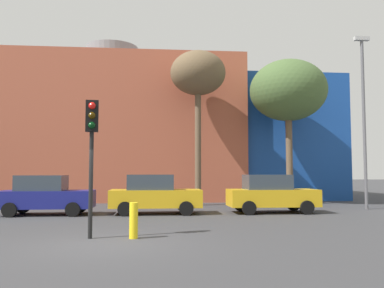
{
  "coord_description": "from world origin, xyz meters",
  "views": [
    {
      "loc": [
        1.29,
        -10.86,
        1.83
      ],
      "look_at": [
        3.1,
        9.06,
        3.26
      ],
      "focal_mm": 38.09,
      "sensor_mm": 36.0,
      "label": 1
    }
  ],
  "objects_px": {
    "traffic_light_island": "(92,136)",
    "bollard_yellow_0": "(134,220)",
    "parked_car_1": "(46,195)",
    "parked_car_2": "(154,194)",
    "parked_car_3": "(271,194)",
    "street_lamp": "(364,111)",
    "bare_tree_0": "(288,91)",
    "bare_tree_1": "(198,75)"
  },
  "relations": [
    {
      "from": "bare_tree_0",
      "to": "street_lamp",
      "type": "relative_size",
      "value": 0.95
    },
    {
      "from": "parked_car_2",
      "to": "traffic_light_island",
      "type": "xyz_separation_m",
      "value": [
        -1.78,
        -6.76,
        2.0
      ]
    },
    {
      "from": "parked_car_2",
      "to": "parked_car_3",
      "type": "xyz_separation_m",
      "value": [
        5.37,
        0.0,
        -0.0
      ]
    },
    {
      "from": "parked_car_1",
      "to": "parked_car_3",
      "type": "bearing_deg",
      "value": -0.0
    },
    {
      "from": "parked_car_1",
      "to": "bare_tree_0",
      "type": "bearing_deg",
      "value": 20.3
    },
    {
      "from": "parked_car_1",
      "to": "bare_tree_0",
      "type": "height_order",
      "value": "bare_tree_0"
    },
    {
      "from": "bollard_yellow_0",
      "to": "bare_tree_0",
      "type": "bearing_deg",
      "value": 53.81
    },
    {
      "from": "parked_car_2",
      "to": "street_lamp",
      "type": "xyz_separation_m",
      "value": [
        10.72,
        1.39,
        4.13
      ]
    },
    {
      "from": "bare_tree_0",
      "to": "parked_car_1",
      "type": "bearing_deg",
      "value": -159.7
    },
    {
      "from": "traffic_light_island",
      "to": "bollard_yellow_0",
      "type": "xyz_separation_m",
      "value": [
        1.21,
        -0.09,
        -2.37
      ]
    },
    {
      "from": "bollard_yellow_0",
      "to": "street_lamp",
      "type": "bearing_deg",
      "value": 36.08
    },
    {
      "from": "parked_car_1",
      "to": "bare_tree_1",
      "type": "bearing_deg",
      "value": 32.81
    },
    {
      "from": "bare_tree_0",
      "to": "street_lamp",
      "type": "height_order",
      "value": "street_lamp"
    },
    {
      "from": "parked_car_2",
      "to": "bare_tree_0",
      "type": "bearing_deg",
      "value": 30.73
    },
    {
      "from": "parked_car_1",
      "to": "traffic_light_island",
      "type": "relative_size",
      "value": 1.02
    },
    {
      "from": "bare_tree_0",
      "to": "bollard_yellow_0",
      "type": "bearing_deg",
      "value": -126.19
    },
    {
      "from": "traffic_light_island",
      "to": "bollard_yellow_0",
      "type": "bearing_deg",
      "value": 78.16
    },
    {
      "from": "parked_car_1",
      "to": "bare_tree_1",
      "type": "xyz_separation_m",
      "value": [
        7.24,
        4.67,
        6.65
      ]
    },
    {
      "from": "parked_car_3",
      "to": "traffic_light_island",
      "type": "height_order",
      "value": "traffic_light_island"
    },
    {
      "from": "traffic_light_island",
      "to": "parked_car_2",
      "type": "bearing_deg",
      "value": 157.59
    },
    {
      "from": "parked_car_1",
      "to": "bare_tree_0",
      "type": "distance_m",
      "value": 14.65
    },
    {
      "from": "parked_car_2",
      "to": "street_lamp",
      "type": "relative_size",
      "value": 0.46
    },
    {
      "from": "parked_car_2",
      "to": "traffic_light_island",
      "type": "distance_m",
      "value": 7.27
    },
    {
      "from": "parked_car_1",
      "to": "street_lamp",
      "type": "height_order",
      "value": "street_lamp"
    },
    {
      "from": "street_lamp",
      "to": "bollard_yellow_0",
      "type": "bearing_deg",
      "value": -143.92
    },
    {
      "from": "bare_tree_0",
      "to": "parked_car_3",
      "type": "bearing_deg",
      "value": -118.04
    },
    {
      "from": "parked_car_1",
      "to": "parked_car_3",
      "type": "height_order",
      "value": "parked_car_3"
    },
    {
      "from": "parked_car_2",
      "to": "bollard_yellow_0",
      "type": "relative_size",
      "value": 4.05
    },
    {
      "from": "parked_car_3",
      "to": "traffic_light_island",
      "type": "xyz_separation_m",
      "value": [
        -7.15,
        -6.76,
        2.0
      ]
    },
    {
      "from": "bollard_yellow_0",
      "to": "parked_car_1",
      "type": "bearing_deg",
      "value": 121.5
    },
    {
      "from": "traffic_light_island",
      "to": "street_lamp",
      "type": "bearing_deg",
      "value": 115.44
    },
    {
      "from": "traffic_light_island",
      "to": "street_lamp",
      "type": "distance_m",
      "value": 15.08
    },
    {
      "from": "parked_car_3",
      "to": "bare_tree_1",
      "type": "height_order",
      "value": "bare_tree_1"
    },
    {
      "from": "parked_car_1",
      "to": "parked_car_3",
      "type": "relative_size",
      "value": 0.99
    },
    {
      "from": "parked_car_1",
      "to": "traffic_light_island",
      "type": "bearing_deg",
      "value": -66.2
    },
    {
      "from": "parked_car_2",
      "to": "bare_tree_1",
      "type": "distance_m",
      "value": 8.48
    },
    {
      "from": "traffic_light_island",
      "to": "bollard_yellow_0",
      "type": "relative_size",
      "value": 3.9
    },
    {
      "from": "parked_car_2",
      "to": "bare_tree_0",
      "type": "relative_size",
      "value": 0.48
    },
    {
      "from": "parked_car_2",
      "to": "parked_car_1",
      "type": "bearing_deg",
      "value": 180.0
    },
    {
      "from": "street_lamp",
      "to": "bare_tree_1",
      "type": "bearing_deg",
      "value": 158.3
    },
    {
      "from": "parked_car_1",
      "to": "bollard_yellow_0",
      "type": "relative_size",
      "value": 3.98
    },
    {
      "from": "bare_tree_1",
      "to": "bollard_yellow_0",
      "type": "distance_m",
      "value": 13.82
    }
  ]
}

